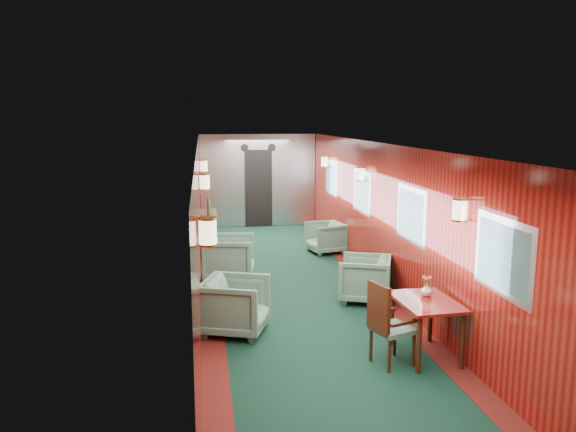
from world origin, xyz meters
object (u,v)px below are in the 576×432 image
(side_chair, at_px, (386,321))
(dining_table, at_px, (426,309))
(armchair_left_far, at_px, (229,258))
(credenza, at_px, (208,234))
(armchair_left_near, at_px, (236,306))
(armchair_right_far, at_px, (326,238))
(armchair_right_near, at_px, (365,279))

(side_chair, bearing_deg, dining_table, -2.54)
(dining_table, bearing_deg, armchair_left_far, 117.86)
(side_chair, bearing_deg, credenza, 90.55)
(side_chair, xyz_separation_m, armchair_left_near, (-1.64, 1.26, -0.16))
(armchair_left_far, xyz_separation_m, armchair_right_far, (2.10, 1.69, -0.07))
(side_chair, bearing_deg, armchair_right_near, 60.65)
(armchair_left_far, relative_size, armchair_right_far, 1.21)
(armchair_right_far, bearing_deg, armchair_left_far, -63.81)
(side_chair, height_order, armchair_left_near, side_chair)
(side_chair, relative_size, armchair_left_far, 1.14)
(armchair_right_far, bearing_deg, credenza, -103.51)
(dining_table, height_order, credenza, credenza)
(armchair_left_far, xyz_separation_m, armchair_right_near, (2.01, -1.48, -0.04))
(credenza, relative_size, armchair_left_near, 1.46)
(armchair_left_far, height_order, armchair_right_far, armchair_left_far)
(armchair_left_near, distance_m, armchair_left_far, 2.49)
(armchair_right_far, bearing_deg, armchair_right_near, -14.09)
(dining_table, relative_size, armchair_right_far, 1.35)
(side_chair, xyz_separation_m, armchair_left_far, (-1.59, 3.75, -0.14))
(dining_table, distance_m, side_chair, 0.56)
(dining_table, bearing_deg, side_chair, -166.45)
(dining_table, bearing_deg, armchair_left_near, 150.29)
(armchair_left_far, bearing_deg, credenza, 18.99)
(side_chair, height_order, armchair_right_far, side_chair)
(dining_table, height_order, armchair_left_far, armchair_left_far)
(credenza, xyz_separation_m, armchair_right_far, (2.44, -0.04, -0.15))
(armchair_left_near, height_order, armchair_right_near, armchair_left_near)
(armchair_right_near, bearing_deg, armchair_right_far, -160.79)
(credenza, height_order, armchair_right_near, credenza)
(side_chair, bearing_deg, armchair_right_far, 65.84)
(armchair_left_near, bearing_deg, dining_table, -97.42)
(side_chair, xyz_separation_m, armchair_right_far, (0.50, 5.44, -0.21))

